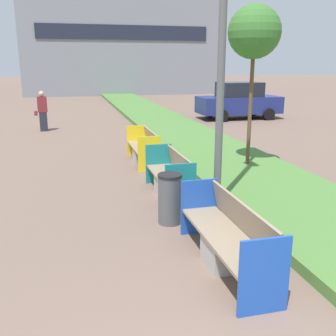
{
  "coord_description": "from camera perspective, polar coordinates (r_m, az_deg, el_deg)",
  "views": [
    {
      "loc": [
        -1.12,
        -1.38,
        2.79
      ],
      "look_at": [
        0.9,
        6.55,
        0.6
      ],
      "focal_mm": 42.0,
      "sensor_mm": 36.0,
      "label": 1
    }
  ],
  "objects": [
    {
      "name": "planter_grass_strip",
      "position": [
        14.32,
        3.56,
        4.07
      ],
      "size": [
        2.8,
        120.0,
        0.18
      ],
      "color": "#4C7A38",
      "rests_on": "ground"
    },
    {
      "name": "building_backdrop",
      "position": [
        39.52,
        -7.15,
        17.85
      ],
      "size": [
        17.45,
        7.96,
        9.71
      ],
      "color": "gray",
      "rests_on": "ground"
    },
    {
      "name": "bench_blue_frame",
      "position": [
        5.67,
        8.63,
        -10.42
      ],
      "size": [
        0.65,
        2.34,
        0.94
      ],
      "color": "#ADA8A0",
      "rests_on": "ground"
    },
    {
      "name": "bench_teal_frame",
      "position": [
        8.51,
        0.3,
        -1.59
      ],
      "size": [
        0.65,
        1.95,
        0.94
      ],
      "color": "#ADA8A0",
      "rests_on": "ground"
    },
    {
      "name": "bench_yellow_frame",
      "position": [
        11.34,
        -3.5,
        2.59
      ],
      "size": [
        0.65,
        1.96,
        0.94
      ],
      "color": "#ADA8A0",
      "rests_on": "ground"
    },
    {
      "name": "litter_bin",
      "position": [
        7.0,
        0.26,
        -4.48
      ],
      "size": [
        0.43,
        0.43,
        0.91
      ],
      "color": "#4C4F51",
      "rests_on": "ground"
    },
    {
      "name": "sapling_tree_near",
      "position": [
        10.47,
        12.41,
        18.6
      ],
      "size": [
        1.32,
        1.32,
        4.2
      ],
      "color": "brown",
      "rests_on": "ground"
    },
    {
      "name": "pedestrian_walking",
      "position": [
        17.46,
        -17.75,
        7.89
      ],
      "size": [
        0.53,
        0.24,
        1.68
      ],
      "color": "#232633",
      "rests_on": "ground"
    },
    {
      "name": "parked_car_distant",
      "position": [
        20.79,
        10.24,
        9.56
      ],
      "size": [
        4.21,
        2.0,
        1.86
      ],
      "rotation": [
        0.0,
        0.0,
        -0.01
      ],
      "color": "navy",
      "rests_on": "ground"
    }
  ]
}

